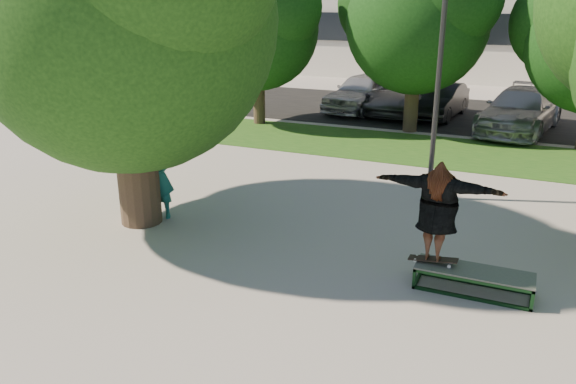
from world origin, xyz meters
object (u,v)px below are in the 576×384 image
at_px(grind_box, 473,281).
at_px(car_silver_a, 363,92).
at_px(lamppost, 440,61).
at_px(car_grey, 404,95).
at_px(car_dark, 440,101).
at_px(bystander, 158,176).
at_px(car_silver_b, 520,110).

relative_size(grind_box, car_silver_a, 0.39).
distance_m(lamppost, car_grey, 11.07).
relative_size(lamppost, car_dark, 1.50).
bearing_deg(car_grey, lamppost, -68.33).
height_order(lamppost, bystander, lamppost).
relative_size(lamppost, bystander, 3.27).
bearing_deg(bystander, car_silver_b, 32.25).
xyz_separation_m(lamppost, car_silver_a, (-4.67, 10.07, -2.36)).
bearing_deg(grind_box, car_grey, 107.06).
distance_m(car_silver_a, car_silver_b, 6.41).
height_order(car_silver_a, car_dark, car_silver_a).
distance_m(bystander, car_grey, 14.14).
relative_size(car_silver_a, car_grey, 0.90).
bearing_deg(bystander, grind_box, -35.22).
bearing_deg(car_silver_b, car_dark, 165.20).
height_order(lamppost, car_silver_b, lamppost).
distance_m(bystander, car_silver_b, 13.78).
xyz_separation_m(grind_box, car_silver_b, (0.04, 12.79, 0.57)).
xyz_separation_m(lamppost, car_silver_b, (1.54, 8.50, -2.39)).
bearing_deg(bystander, car_dark, 46.13).
bearing_deg(car_silver_a, lamppost, -54.49).
xyz_separation_m(grind_box, car_silver_a, (-6.17, 14.36, 0.60)).
bearing_deg(car_grey, car_silver_a, -164.38).
height_order(car_grey, car_silver_b, car_silver_b).
bearing_deg(car_grey, grind_box, -67.40).
bearing_deg(lamppost, bystander, -144.08).
distance_m(car_dark, car_silver_b, 3.37).
xyz_separation_m(lamppost, car_dark, (-1.50, 9.94, -2.48)).
xyz_separation_m(bystander, car_dark, (3.50, 13.56, -0.27)).
bearing_deg(car_grey, car_silver_b, -16.85).
distance_m(bystander, car_silver_a, 13.70).
bearing_deg(grind_box, bystander, 174.16).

